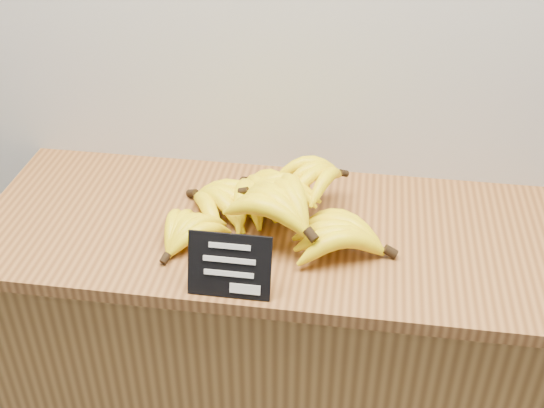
{
  "coord_description": "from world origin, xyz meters",
  "views": [
    {
      "loc": [
        0.37,
        1.53,
        1.83
      ],
      "look_at": [
        0.19,
        2.7,
        1.02
      ],
      "focal_mm": 45.0,
      "sensor_mm": 36.0,
      "label": 1
    }
  ],
  "objects": [
    {
      "name": "counter_top",
      "position": [
        0.19,
        2.75,
        0.92
      ],
      "size": [
        1.33,
        0.54,
        0.03
      ],
      "primitive_type": "cube",
      "color": "#935D2D",
      "rests_on": "counter"
    },
    {
      "name": "chalkboard_sign",
      "position": [
        0.14,
        2.52,
        0.99
      ],
      "size": [
        0.16,
        0.05,
        0.13
      ],
      "primitive_type": "cube",
      "rotation": [
        -0.32,
        0.0,
        0.0
      ],
      "color": "black",
      "rests_on": "counter_top"
    },
    {
      "name": "counter",
      "position": [
        0.19,
        2.75,
        0.45
      ],
      "size": [
        1.36,
        0.5,
        0.9
      ],
      "primitive_type": "cube",
      "color": "olive",
      "rests_on": "ground"
    },
    {
      "name": "banana_pile",
      "position": [
        0.19,
        2.74,
        0.99
      ],
      "size": [
        0.56,
        0.38,
        0.13
      ],
      "color": "#FFEC0A",
      "rests_on": "counter_top"
    }
  ]
}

